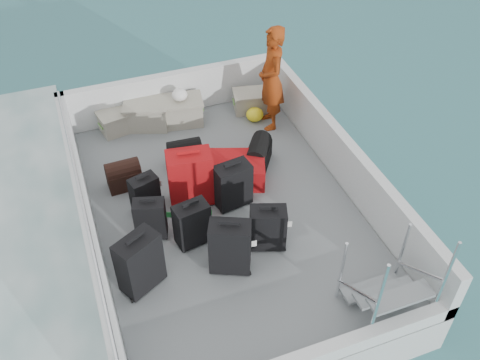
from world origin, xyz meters
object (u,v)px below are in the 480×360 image
object	(u,v)px
crate_3	(251,102)
suitcase_8	(233,170)
suitcase_4	(192,225)
crate_2	(181,112)
passenger	(271,79)
suitcase_0	(140,264)
suitcase_2	(145,194)
crate_0	(118,122)
crate_1	(147,115)
suitcase_5	(190,178)
suitcase_7	(233,186)
suitcase_6	(268,229)
suitcase_3	(230,247)
suitcase_1	(150,219)

from	to	relation	value
crate_3	suitcase_8	bearing A→B (deg)	-119.30
crate_3	suitcase_4	bearing A→B (deg)	-125.00
crate_2	passenger	distance (m)	1.54
suitcase_0	suitcase_2	world-z (taller)	suitcase_0
crate_0	crate_1	bearing A→B (deg)	-4.23
suitcase_8	crate_3	xyz separation A→B (m)	(0.86, 1.52, -0.01)
suitcase_0	suitcase_5	size ratio (longest dim) A/B	0.96
suitcase_0	crate_0	xyz separation A→B (m)	(0.31, 3.08, -0.22)
suitcase_4	passenger	xyz separation A→B (m)	(1.86, 1.98, 0.52)
suitcase_4	suitcase_7	xyz separation A→B (m)	(0.69, 0.47, 0.02)
suitcase_5	crate_1	xyz separation A→B (m)	(-0.16, 1.89, -0.20)
suitcase_2	suitcase_8	size ratio (longest dim) A/B	0.60
suitcase_6	crate_3	world-z (taller)	suitcase_6
suitcase_0	suitcase_7	xyz separation A→B (m)	(1.42, 0.90, -0.05)
suitcase_3	suitcase_8	size ratio (longest dim) A/B	0.83
suitcase_5	crate_3	size ratio (longest dim) A/B	1.52
suitcase_2	suitcase_8	bearing A→B (deg)	-9.93
suitcase_7	crate_1	world-z (taller)	suitcase_7
crate_1	crate_3	size ratio (longest dim) A/B	1.25
crate_1	crate_2	world-z (taller)	same
suitcase_2	suitcase_4	xyz separation A→B (m)	(0.41, -0.78, 0.05)
passenger	crate_0	bearing A→B (deg)	-98.44
suitcase_2	crate_0	bearing A→B (deg)	74.12
suitcase_7	crate_1	size ratio (longest dim) A/B	1.01
crate_3	crate_1	bearing A→B (deg)	174.60
crate_2	passenger	world-z (taller)	passenger
crate_3	suitcase_2	bearing A→B (deg)	-141.86
suitcase_5	suitcase_7	bearing A→B (deg)	-18.59
suitcase_4	crate_2	distance (m)	2.58
suitcase_5	suitcase_3	bearing A→B (deg)	-76.99
suitcase_0	suitcase_1	bearing A→B (deg)	40.08
crate_2	passenger	xyz separation A→B (m)	(1.29, -0.54, 0.63)
suitcase_1	suitcase_5	distance (m)	0.79
crate_0	suitcase_5	bearing A→B (deg)	-72.15
suitcase_2	suitcase_5	bearing A→B (deg)	-22.15
suitcase_5	suitcase_2	bearing A→B (deg)	-177.11
suitcase_2	crate_0	distance (m)	1.86
suitcase_3	suitcase_4	size ratio (longest dim) A/B	1.17
suitcase_4	crate_1	xyz separation A→B (m)	(0.03, 2.61, -0.11)
crate_1	suitcase_5	bearing A→B (deg)	-85.10
suitcase_1	suitcase_6	world-z (taller)	suitcase_6
suitcase_7	crate_3	world-z (taller)	suitcase_7
suitcase_3	crate_1	world-z (taller)	suitcase_3
suitcase_1	suitcase_8	world-z (taller)	suitcase_1
suitcase_1	crate_0	xyz separation A→B (m)	(0.03, 2.36, -0.13)
suitcase_2	crate_3	bearing A→B (deg)	21.77
suitcase_7	crate_0	bearing A→B (deg)	108.64
passenger	suitcase_2	bearing A→B (deg)	-54.36
suitcase_2	crate_1	world-z (taller)	suitcase_2
suitcase_6	crate_2	world-z (taller)	suitcase_6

